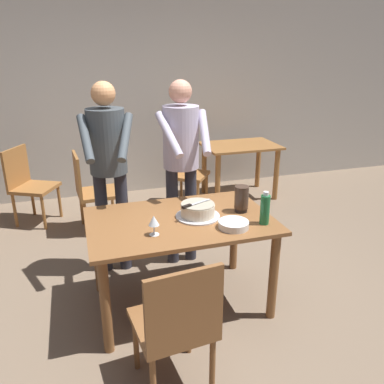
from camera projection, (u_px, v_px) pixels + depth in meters
name	position (u px, v px, depth m)	size (l,w,h in m)	color
ground_plane	(181.00, 302.00, 3.18)	(14.00, 14.00, 0.00)	#7A6651
back_wall	(124.00, 97.00, 5.27)	(10.00, 0.12, 2.70)	#BCB7AD
main_dining_table	(180.00, 233.00, 2.96)	(1.39, 0.90, 0.75)	brown
cake_on_platter	(198.00, 211.00, 2.94)	(0.34, 0.34, 0.11)	silver
cake_knife	(191.00, 205.00, 2.87)	(0.26, 0.13, 0.02)	silver
plate_stack	(234.00, 224.00, 2.77)	(0.22, 0.22, 0.05)	white
wine_glass_near	(154.00, 221.00, 2.64)	(0.08, 0.08, 0.14)	silver
water_bottle	(265.00, 209.00, 2.80)	(0.07, 0.07, 0.25)	#1E6B38
hurricane_lamp	(242.00, 199.00, 3.02)	(0.11, 0.11, 0.21)	black
person_cutting_cake	(181.00, 154.00, 3.45)	(0.47, 0.55, 1.72)	#2D2D38
person_standing_beside	(108.00, 159.00, 3.30)	(0.46, 0.57, 1.72)	#2D2D38
chair_near_side	(177.00, 323.00, 2.20)	(0.48, 0.48, 0.90)	brown
background_table	(240.00, 156.00, 5.30)	(1.00, 0.70, 0.74)	#9E6633
background_chair_0	(184.00, 170.00, 4.99)	(0.62, 0.62, 0.90)	#9E6633
background_chair_1	(91.00, 189.00, 4.31)	(0.47, 0.47, 0.90)	#9E6633
background_chair_3	(28.00, 183.00, 4.52)	(0.59, 0.59, 0.90)	#9E6633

